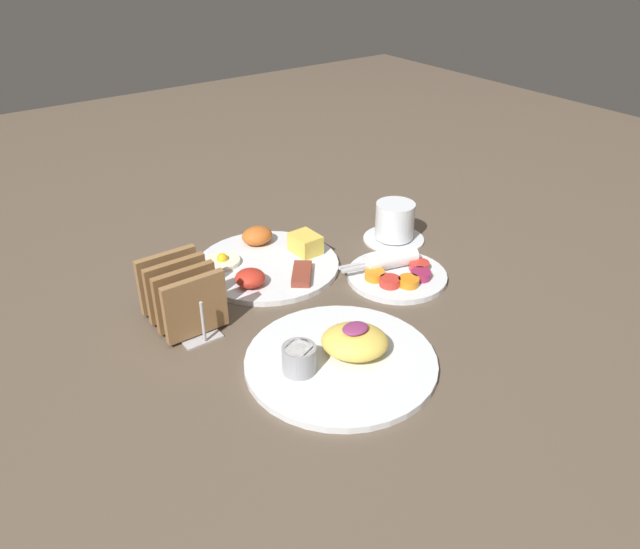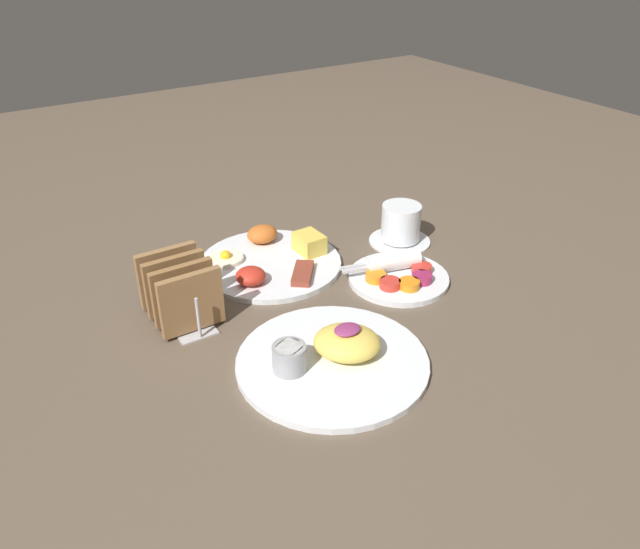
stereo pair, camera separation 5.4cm
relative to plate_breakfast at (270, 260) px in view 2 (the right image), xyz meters
The scene contains 6 objects.
ground_plane 0.18m from the plate_breakfast, 108.42° to the right, with size 3.00×3.00×0.00m, color brown.
plate_breakfast is the anchor object (origin of this frame).
plate_condiments 0.23m from the plate_breakfast, 45.82° to the right, with size 0.18×0.18×0.04m.
plate_foreground 0.31m from the plate_breakfast, 101.89° to the right, with size 0.28×0.28×0.06m.
toast_rack 0.22m from the plate_breakfast, 160.16° to the right, with size 0.10×0.15×0.10m.
coffee_cup 0.27m from the plate_breakfast, 12.13° to the right, with size 0.12×0.12×0.08m.
Camera 2 is at (-0.40, -0.72, 0.57)m, focal length 35.00 mm.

